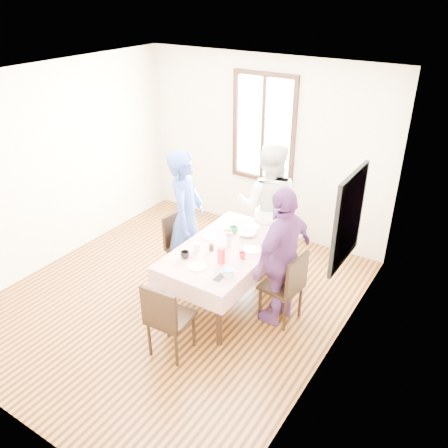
{
  "coord_description": "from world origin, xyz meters",
  "views": [
    {
      "loc": [
        3.11,
        -3.69,
        3.59
      ],
      "look_at": [
        0.57,
        0.27,
        1.1
      ],
      "focal_mm": 37.2,
      "sensor_mm": 36.0,
      "label": 1
    }
  ],
  "objects_px": {
    "chair_right": "(281,286)",
    "chair_near": "(171,317)",
    "chair_far": "(268,233)",
    "person_right": "(282,257)",
    "person_left": "(186,218)",
    "person_far": "(269,206)",
    "dining_table": "(226,274)",
    "chair_left": "(186,247)"
  },
  "relations": [
    {
      "from": "chair_left",
      "to": "chair_right",
      "type": "distance_m",
      "value": 1.45
    },
    {
      "from": "dining_table",
      "to": "person_far",
      "type": "height_order",
      "value": "person_far"
    },
    {
      "from": "chair_right",
      "to": "person_left",
      "type": "distance_m",
      "value": 1.5
    },
    {
      "from": "chair_near",
      "to": "person_far",
      "type": "relative_size",
      "value": 0.51
    },
    {
      "from": "chair_far",
      "to": "person_right",
      "type": "xyz_separation_m",
      "value": [
        0.71,
        -1.03,
        0.39
      ]
    },
    {
      "from": "dining_table",
      "to": "person_left",
      "type": "relative_size",
      "value": 0.88
    },
    {
      "from": "dining_table",
      "to": "chair_near",
      "type": "relative_size",
      "value": 1.73
    },
    {
      "from": "chair_left",
      "to": "person_far",
      "type": "distance_m",
      "value": 1.25
    },
    {
      "from": "dining_table",
      "to": "chair_near",
      "type": "distance_m",
      "value": 1.09
    },
    {
      "from": "dining_table",
      "to": "chair_near",
      "type": "height_order",
      "value": "chair_near"
    },
    {
      "from": "person_far",
      "to": "dining_table",
      "type": "bearing_deg",
      "value": 71.93
    },
    {
      "from": "person_far",
      "to": "person_right",
      "type": "height_order",
      "value": "person_far"
    },
    {
      "from": "dining_table",
      "to": "chair_right",
      "type": "relative_size",
      "value": 1.73
    },
    {
      "from": "chair_right",
      "to": "person_far",
      "type": "relative_size",
      "value": 0.51
    },
    {
      "from": "chair_right",
      "to": "chair_far",
      "type": "bearing_deg",
      "value": 41.58
    },
    {
      "from": "dining_table",
      "to": "person_right",
      "type": "relative_size",
      "value": 0.93
    },
    {
      "from": "dining_table",
      "to": "chair_right",
      "type": "distance_m",
      "value": 0.73
    },
    {
      "from": "chair_left",
      "to": "chair_near",
      "type": "relative_size",
      "value": 1.0
    },
    {
      "from": "chair_far",
      "to": "person_right",
      "type": "height_order",
      "value": "person_right"
    },
    {
      "from": "chair_near",
      "to": "person_left",
      "type": "relative_size",
      "value": 0.51
    },
    {
      "from": "chair_right",
      "to": "person_far",
      "type": "xyz_separation_m",
      "value": [
        -0.72,
        1.02,
        0.43
      ]
    },
    {
      "from": "chair_right",
      "to": "chair_near",
      "type": "bearing_deg",
      "value": 154.01
    },
    {
      "from": "chair_right",
      "to": "person_far",
      "type": "distance_m",
      "value": 1.32
    },
    {
      "from": "chair_left",
      "to": "person_far",
      "type": "height_order",
      "value": "person_far"
    },
    {
      "from": "chair_near",
      "to": "person_right",
      "type": "xyz_separation_m",
      "value": [
        0.71,
        1.13,
        0.39
      ]
    },
    {
      "from": "chair_near",
      "to": "person_right",
      "type": "relative_size",
      "value": 0.54
    },
    {
      "from": "chair_far",
      "to": "dining_table",
      "type": "bearing_deg",
      "value": 89.7
    },
    {
      "from": "dining_table",
      "to": "chair_left",
      "type": "relative_size",
      "value": 1.73
    },
    {
      "from": "dining_table",
      "to": "chair_far",
      "type": "relative_size",
      "value": 1.73
    },
    {
      "from": "dining_table",
      "to": "chair_far",
      "type": "height_order",
      "value": "chair_far"
    },
    {
      "from": "chair_right",
      "to": "person_right",
      "type": "xyz_separation_m",
      "value": [
        -0.02,
        -0.0,
        0.39
      ]
    },
    {
      "from": "person_left",
      "to": "person_right",
      "type": "relative_size",
      "value": 1.07
    },
    {
      "from": "chair_far",
      "to": "chair_near",
      "type": "distance_m",
      "value": 2.17
    },
    {
      "from": "chair_near",
      "to": "person_left",
      "type": "height_order",
      "value": "person_left"
    },
    {
      "from": "person_right",
      "to": "chair_near",
      "type": "bearing_deg",
      "value": -22.93
    },
    {
      "from": "person_left",
      "to": "chair_near",
      "type": "bearing_deg",
      "value": -170.91
    },
    {
      "from": "chair_right",
      "to": "person_right",
      "type": "bearing_deg",
      "value": 96.59
    },
    {
      "from": "chair_near",
      "to": "person_right",
      "type": "height_order",
      "value": "person_right"
    },
    {
      "from": "chair_near",
      "to": "chair_left",
      "type": "bearing_deg",
      "value": 115.79
    },
    {
      "from": "dining_table",
      "to": "person_far",
      "type": "bearing_deg",
      "value": 90.0
    },
    {
      "from": "person_left",
      "to": "person_far",
      "type": "bearing_deg",
      "value": -58.26
    },
    {
      "from": "chair_right",
      "to": "chair_left",
      "type": "bearing_deg",
      "value": 92.7
    }
  ]
}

